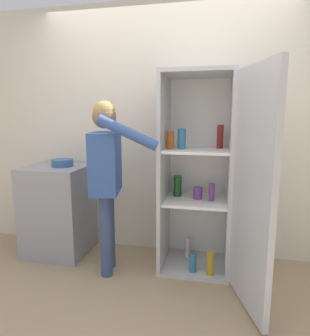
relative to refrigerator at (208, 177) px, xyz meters
name	(u,v)px	position (x,y,z in m)	size (l,w,h in m)	color
ground_plane	(142,300)	(-0.46, -0.55, -0.90)	(12.00, 12.00, 0.00)	tan
wall_back	(165,132)	(-0.46, 0.43, 0.37)	(7.00, 0.06, 2.55)	beige
refrigerator	(208,177)	(0.00, 0.00, 0.00)	(0.88, 1.18, 1.82)	#B7BABC
person	(107,167)	(-0.88, -0.17, 0.09)	(0.67, 0.54, 1.57)	#384770
counter	(58,210)	(-1.53, 0.09, -0.44)	(0.61, 0.57, 0.93)	gray
bowl	(63,163)	(-1.47, 0.11, 0.06)	(0.22, 0.22, 0.07)	#335B8E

